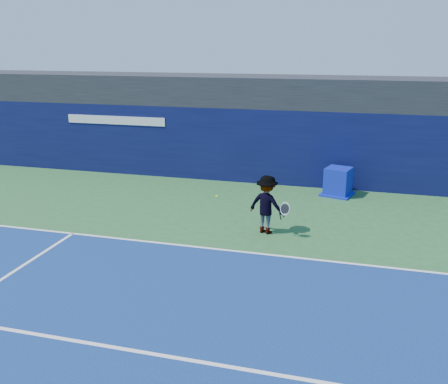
{
  "coord_description": "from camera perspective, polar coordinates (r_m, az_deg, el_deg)",
  "views": [
    {
      "loc": [
        3.06,
        -9.28,
        5.45
      ],
      "look_at": [
        -0.89,
        5.2,
        1.0
      ],
      "focal_mm": 40.0,
      "sensor_mm": 36.0,
      "label": 1
    }
  ],
  "objects": [
    {
      "name": "stadium_band",
      "position": [
        21.09,
        7.0,
        11.36
      ],
      "size": [
        36.0,
        3.0,
        1.2
      ],
      "primitive_type": "cube",
      "color": "black",
      "rests_on": "back_wall_assembly"
    },
    {
      "name": "equipment_cart",
      "position": [
        19.17,
        12.89,
        1.05
      ],
      "size": [
        1.34,
        1.34,
        1.05
      ],
      "color": "#0B19A5",
      "rests_on": "ground"
    },
    {
      "name": "service_line",
      "position": [
        9.59,
        -6.52,
        -18.17
      ],
      "size": [
        24.0,
        0.1,
        0.01
      ],
      "primitive_type": "cube",
      "color": "white",
      "rests_on": "ground"
    },
    {
      "name": "tennis_ball",
      "position": [
        15.53,
        -0.83,
        -0.48
      ],
      "size": [
        0.08,
        0.08,
        0.08
      ],
      "color": "#D0E819",
      "rests_on": "ground"
    },
    {
      "name": "tennis_player",
      "position": [
        14.86,
        4.91,
        -1.44
      ],
      "size": [
        1.39,
        0.96,
        1.77
      ],
      "color": "white",
      "rests_on": "ground"
    },
    {
      "name": "baseline",
      "position": [
        13.77,
        1.18,
        -6.75
      ],
      "size": [
        24.0,
        0.1,
        0.01
      ],
      "primitive_type": "cube",
      "color": "white",
      "rests_on": "ground"
    },
    {
      "name": "ground",
      "position": [
        11.19,
        -2.67,
        -12.65
      ],
      "size": [
        80.0,
        80.0,
        0.0
      ],
      "primitive_type": "plane",
      "color": "#2A5E2D",
      "rests_on": "ground"
    },
    {
      "name": "back_wall_assembly",
      "position": [
        20.4,
        6.37,
        5.25
      ],
      "size": [
        36.0,
        1.03,
        3.0
      ],
      "color": "#0A0F3B",
      "rests_on": "ground"
    }
  ]
}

